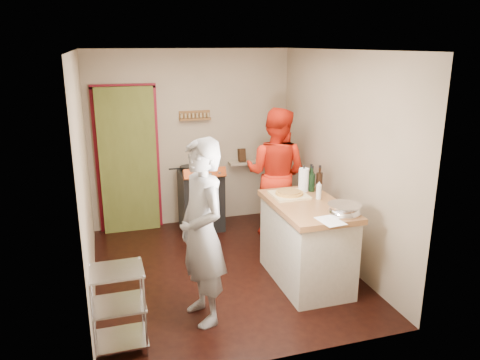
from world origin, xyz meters
name	(u,v)px	position (x,y,z in m)	size (l,w,h in m)	color
floor	(223,270)	(0.00, 0.00, 0.00)	(3.50, 3.50, 0.00)	black
back_wall	(149,152)	(-0.64, 1.78, 1.13)	(3.00, 0.44, 2.60)	#9F8970
left_wall	(85,178)	(-1.50, 0.00, 1.30)	(0.04, 3.50, 2.60)	#9F8970
right_wall	(339,159)	(1.50, 0.00, 1.30)	(0.04, 3.50, 2.60)	#9F8970
ceiling	(221,49)	(0.00, 0.00, 2.61)	(3.00, 3.50, 0.02)	white
stove	(201,199)	(0.05, 1.42, 0.45)	(0.60, 0.63, 1.00)	black
wire_shelving	(118,306)	(-1.28, -1.20, 0.44)	(0.48, 0.40, 0.80)	silver
island	(307,241)	(0.85, -0.52, 0.50)	(0.76, 1.36, 1.27)	beige
person_stripe	(202,233)	(-0.45, -0.93, 0.92)	(0.67, 0.44, 1.85)	#AFAEB3
person_red	(276,174)	(1.00, 0.86, 0.92)	(0.89, 0.70, 1.84)	red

